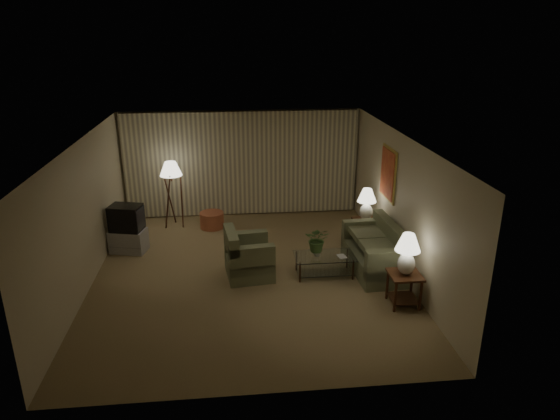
{
  "coord_description": "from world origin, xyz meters",
  "views": [
    {
      "loc": [
        -0.31,
        -8.9,
        4.6
      ],
      "look_at": [
        0.69,
        0.6,
        1.1
      ],
      "focal_mm": 32.0,
      "sensor_mm": 36.0,
      "label": 1
    }
  ],
  "objects_px": {
    "table_lamp_near": "(407,251)",
    "table_lamp_far": "(367,202)",
    "side_table_near": "(404,283)",
    "floor_lamp": "(173,193)",
    "crt_tv": "(126,218)",
    "vase": "(317,253)",
    "ottoman": "(212,220)",
    "armchair": "(249,258)",
    "side_table_far": "(365,228)",
    "coffee_table": "(324,262)",
    "sofa": "(374,253)",
    "tv_cabinet": "(129,241)"
  },
  "relations": [
    {
      "from": "armchair",
      "to": "table_lamp_far",
      "type": "height_order",
      "value": "table_lamp_far"
    },
    {
      "from": "vase",
      "to": "tv_cabinet",
      "type": "bearing_deg",
      "value": 158.32
    },
    {
      "from": "side_table_near",
      "to": "side_table_far",
      "type": "height_order",
      "value": "same"
    },
    {
      "from": "side_table_far",
      "to": "coffee_table",
      "type": "xyz_separation_m",
      "value": [
        -1.17,
        -1.35,
        -0.13
      ]
    },
    {
      "from": "side_table_near",
      "to": "side_table_far",
      "type": "relative_size",
      "value": 1.0
    },
    {
      "from": "armchair",
      "to": "crt_tv",
      "type": "relative_size",
      "value": 1.5
    },
    {
      "from": "table_lamp_near",
      "to": "coffee_table",
      "type": "height_order",
      "value": "table_lamp_near"
    },
    {
      "from": "side_table_near",
      "to": "table_lamp_far",
      "type": "bearing_deg",
      "value": 90.0
    },
    {
      "from": "tv_cabinet",
      "to": "sofa",
      "type": "bearing_deg",
      "value": -2.14
    },
    {
      "from": "ottoman",
      "to": "vase",
      "type": "height_order",
      "value": "vase"
    },
    {
      "from": "side_table_near",
      "to": "crt_tv",
      "type": "height_order",
      "value": "crt_tv"
    },
    {
      "from": "armchair",
      "to": "side_table_near",
      "type": "xyz_separation_m",
      "value": [
        2.64,
        -1.39,
        0.03
      ]
    },
    {
      "from": "side_table_far",
      "to": "ottoman",
      "type": "height_order",
      "value": "side_table_far"
    },
    {
      "from": "crt_tv",
      "to": "table_lamp_far",
      "type": "bearing_deg",
      "value": 11.68
    },
    {
      "from": "armchair",
      "to": "floor_lamp",
      "type": "height_order",
      "value": "floor_lamp"
    },
    {
      "from": "floor_lamp",
      "to": "vase",
      "type": "distance_m",
      "value": 4.23
    },
    {
      "from": "crt_tv",
      "to": "ottoman",
      "type": "height_order",
      "value": "crt_tv"
    },
    {
      "from": "sofa",
      "to": "armchair",
      "type": "height_order",
      "value": "sofa"
    },
    {
      "from": "side_table_near",
      "to": "table_lamp_near",
      "type": "relative_size",
      "value": 0.8
    },
    {
      "from": "side_table_far",
      "to": "tv_cabinet",
      "type": "bearing_deg",
      "value": 177.89
    },
    {
      "from": "floor_lamp",
      "to": "tv_cabinet",
      "type": "bearing_deg",
      "value": -121.35
    },
    {
      "from": "floor_lamp",
      "to": "vase",
      "type": "height_order",
      "value": "floor_lamp"
    },
    {
      "from": "side_table_near",
      "to": "table_lamp_far",
      "type": "height_order",
      "value": "table_lamp_far"
    },
    {
      "from": "table_lamp_far",
      "to": "tv_cabinet",
      "type": "height_order",
      "value": "table_lamp_far"
    },
    {
      "from": "side_table_far",
      "to": "floor_lamp",
      "type": "distance_m",
      "value": 4.65
    },
    {
      "from": "sofa",
      "to": "table_lamp_near",
      "type": "relative_size",
      "value": 2.44
    },
    {
      "from": "table_lamp_near",
      "to": "crt_tv",
      "type": "relative_size",
      "value": 1.01
    },
    {
      "from": "side_table_near",
      "to": "crt_tv",
      "type": "bearing_deg",
      "value": 151.77
    },
    {
      "from": "table_lamp_near",
      "to": "vase",
      "type": "xyz_separation_m",
      "value": [
        -1.32,
        1.25,
        -0.56
      ]
    },
    {
      "from": "side_table_near",
      "to": "ottoman",
      "type": "height_order",
      "value": "side_table_near"
    },
    {
      "from": "floor_lamp",
      "to": "side_table_near",
      "type": "bearing_deg",
      "value": -43.91
    },
    {
      "from": "side_table_far",
      "to": "table_lamp_near",
      "type": "bearing_deg",
      "value": -90.0
    },
    {
      "from": "armchair",
      "to": "table_lamp_near",
      "type": "distance_m",
      "value": 3.05
    },
    {
      "from": "ottoman",
      "to": "vase",
      "type": "distance_m",
      "value": 3.48
    },
    {
      "from": "sofa",
      "to": "coffee_table",
      "type": "xyz_separation_m",
      "value": [
        -1.02,
        -0.1,
        -0.11
      ]
    },
    {
      "from": "sofa",
      "to": "floor_lamp",
      "type": "bearing_deg",
      "value": -126.87
    },
    {
      "from": "table_lamp_near",
      "to": "crt_tv",
      "type": "distance_m",
      "value": 5.91
    },
    {
      "from": "side_table_near",
      "to": "ottoman",
      "type": "xyz_separation_m",
      "value": [
        -3.43,
        4.0,
        -0.22
      ]
    },
    {
      "from": "ottoman",
      "to": "side_table_near",
      "type": "bearing_deg",
      "value": -49.34
    },
    {
      "from": "armchair",
      "to": "sofa",
      "type": "bearing_deg",
      "value": -97.6
    },
    {
      "from": "side_table_near",
      "to": "table_lamp_near",
      "type": "xyz_separation_m",
      "value": [
        -0.0,
        0.0,
        0.63
      ]
    },
    {
      "from": "sofa",
      "to": "side_table_far",
      "type": "xyz_separation_m",
      "value": [
        0.15,
        1.25,
        0.02
      ]
    },
    {
      "from": "side_table_near",
      "to": "floor_lamp",
      "type": "xyz_separation_m",
      "value": [
        -4.35,
        4.19,
        0.44
      ]
    },
    {
      "from": "table_lamp_near",
      "to": "table_lamp_far",
      "type": "xyz_separation_m",
      "value": [
        0.0,
        2.6,
        -0.02
      ]
    },
    {
      "from": "table_lamp_near",
      "to": "ottoman",
      "type": "xyz_separation_m",
      "value": [
        -3.43,
        4.0,
        -0.85
      ]
    },
    {
      "from": "coffee_table",
      "to": "vase",
      "type": "height_order",
      "value": "vase"
    },
    {
      "from": "side_table_near",
      "to": "tv_cabinet",
      "type": "bearing_deg",
      "value": 151.77
    },
    {
      "from": "sofa",
      "to": "side_table_far",
      "type": "relative_size",
      "value": 3.05
    },
    {
      "from": "side_table_near",
      "to": "table_lamp_near",
      "type": "height_order",
      "value": "table_lamp_near"
    },
    {
      "from": "coffee_table",
      "to": "floor_lamp",
      "type": "height_order",
      "value": "floor_lamp"
    }
  ]
}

